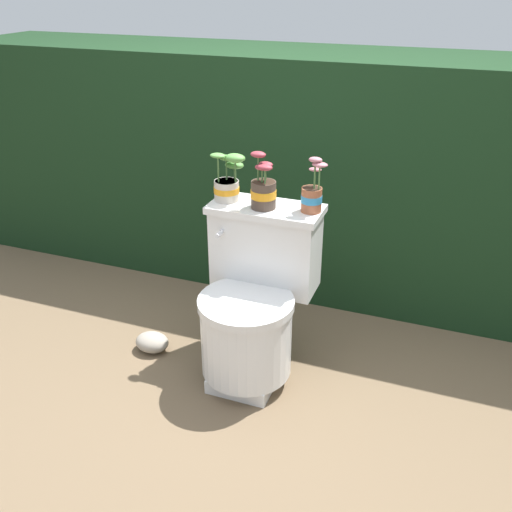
# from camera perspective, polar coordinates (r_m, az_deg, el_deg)

# --- Properties ---
(ground_plane) EXTENTS (12.00, 12.00, 0.00)m
(ground_plane) POSITION_cam_1_polar(r_m,az_deg,el_deg) (2.65, 0.12, -11.87)
(ground_plane) COLOR brown
(hedge_backdrop) EXTENTS (4.30, 0.69, 1.28)m
(hedge_backdrop) POSITION_cam_1_polar(r_m,az_deg,el_deg) (3.22, 6.61, 8.23)
(hedge_backdrop) COLOR black
(hedge_backdrop) RESTS_ON ground
(toilet) EXTENTS (0.49, 0.56, 0.75)m
(toilet) POSITION_cam_1_polar(r_m,az_deg,el_deg) (2.50, -0.24, -4.71)
(toilet) COLOR silver
(toilet) RESTS_ON ground
(potted_plant_left) EXTENTS (0.15, 0.12, 0.21)m
(potted_plant_left) POSITION_cam_1_polar(r_m,az_deg,el_deg) (2.48, -2.85, 7.40)
(potted_plant_left) COLOR beige
(potted_plant_left) RESTS_ON toilet
(potted_plant_midleft) EXTENTS (0.11, 0.11, 0.24)m
(potted_plant_midleft) POSITION_cam_1_polar(r_m,az_deg,el_deg) (2.40, 0.74, 6.64)
(potted_plant_midleft) COLOR #47382D
(potted_plant_midleft) RESTS_ON toilet
(potted_plant_middle) EXTENTS (0.11, 0.09, 0.24)m
(potted_plant_middle) POSITION_cam_1_polar(r_m,az_deg,el_deg) (2.37, 5.64, 6.12)
(potted_plant_middle) COLOR #9E5638
(potted_plant_middle) RESTS_ON toilet
(garden_stone) EXTENTS (0.16, 0.13, 0.09)m
(garden_stone) POSITION_cam_1_polar(r_m,az_deg,el_deg) (2.83, -10.34, -8.47)
(garden_stone) COLOR #9E9384
(garden_stone) RESTS_ON ground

